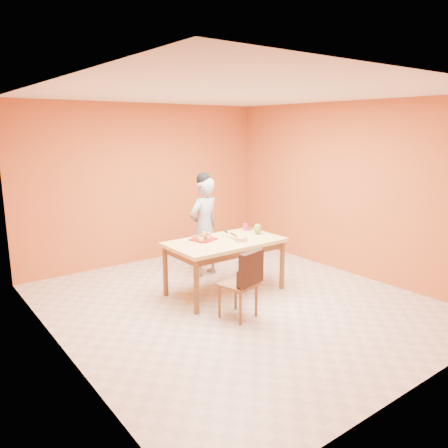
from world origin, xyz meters
TOP-DOWN VIEW (x-y plane):
  - floor at (0.00, 0.00)m, footprint 5.00×5.00m
  - ceiling at (0.00, 0.00)m, footprint 5.00×5.00m
  - wall_back at (0.00, 2.50)m, footprint 4.50×0.00m
  - wall_left at (-2.25, 0.00)m, footprint 0.00×5.00m
  - wall_right at (2.25, 0.00)m, footprint 0.00×5.00m
  - dining_table at (0.12, 0.40)m, footprint 1.60×0.90m
  - dining_chair at (-0.26, -0.38)m, footprint 0.49×0.55m
  - pastry_pile at (-0.11, 0.60)m, footprint 0.27×0.27m
  - person at (0.32, 1.21)m, footprint 0.63×0.47m
  - pastry_platter at (-0.11, 0.60)m, footprint 0.38×0.38m
  - red_dinner_plate at (-0.06, 0.67)m, footprint 0.28×0.28m
  - white_cake_plate at (0.25, 0.22)m, footprint 0.33×0.33m
  - sponge_cake at (0.25, 0.22)m, footprint 0.22×0.22m
  - cake_server at (0.26, 0.40)m, footprint 0.11×0.24m
  - egg_ornament at (0.72, 0.41)m, footprint 0.15×0.13m
  - magenta_glass at (0.72, 0.69)m, footprint 0.09×0.09m
  - checker_tin at (0.80, 0.69)m, footprint 0.12×0.12m

SIDE VIEW (x-z plane):
  - floor at x=0.00m, z-range 0.00..0.00m
  - dining_chair at x=-0.26m, z-range 0.02..0.89m
  - dining_table at x=0.12m, z-range 0.29..1.05m
  - white_cake_plate at x=0.25m, z-range 0.76..0.77m
  - red_dinner_plate at x=-0.06m, z-range 0.76..0.78m
  - pastry_platter at x=-0.11m, z-range 0.76..0.78m
  - checker_tin at x=0.80m, z-range 0.76..0.79m
  - person at x=0.32m, z-range 0.00..1.55m
  - sponge_cake at x=0.25m, z-range 0.77..0.82m
  - magenta_glass at x=0.72m, z-range 0.76..0.87m
  - pastry_pile at x=-0.11m, z-range 0.78..0.86m
  - cake_server at x=0.26m, z-range 0.82..0.82m
  - egg_ornament at x=0.72m, z-range 0.76..0.92m
  - wall_back at x=0.00m, z-range -0.90..3.60m
  - wall_left at x=-2.25m, z-range -1.15..3.85m
  - wall_right at x=2.25m, z-range -1.15..3.85m
  - ceiling at x=0.00m, z-range 2.70..2.70m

